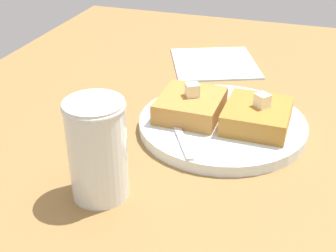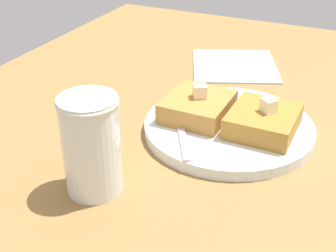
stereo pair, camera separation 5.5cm
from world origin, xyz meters
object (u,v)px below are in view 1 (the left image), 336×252
object	(u,v)px
plate	(222,124)
fork	(175,123)
napkin	(214,63)
syrup_jar	(98,155)

from	to	relation	value
plate	fork	distance (cm)	6.62
fork	napkin	xyz separation A→B (cm)	(0.64, -25.78, -1.51)
plate	fork	bearing A→B (deg)	28.23
plate	fork	world-z (taller)	fork
plate	napkin	xyz separation A→B (cm)	(6.43, -22.67, -0.71)
syrup_jar	plate	bearing A→B (deg)	-118.00
fork	napkin	size ratio (longest dim) A/B	0.97
syrup_jar	napkin	bearing A→B (deg)	-94.44
fork	napkin	distance (cm)	25.83
fork	syrup_jar	xyz separation A→B (cm)	(3.80, 14.92, 3.37)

